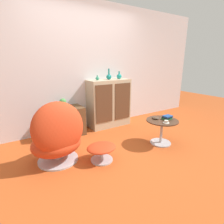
% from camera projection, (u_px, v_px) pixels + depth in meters
% --- Properties ---
extents(ground_plane, '(12.00, 12.00, 0.00)m').
position_uv_depth(ground_plane, '(124.00, 152.00, 2.85)').
color(ground_plane, '#B74C1E').
extents(wall_back, '(6.40, 0.06, 2.60)m').
position_uv_depth(wall_back, '(85.00, 67.00, 3.65)').
color(wall_back, silver).
rests_on(wall_back, ground_plane).
extents(sideboard, '(0.93, 0.41, 1.04)m').
position_uv_depth(sideboard, '(109.00, 103.00, 3.90)').
color(sideboard, tan).
rests_on(sideboard, ground_plane).
extents(tv_console, '(0.66, 0.45, 0.56)m').
position_uv_depth(tv_console, '(66.00, 121.00, 3.44)').
color(tv_console, brown).
rests_on(tv_console, ground_plane).
extents(egg_chair, '(0.78, 0.72, 0.94)m').
position_uv_depth(egg_chair, '(58.00, 136.00, 2.45)').
color(egg_chair, '#B7B7BC').
rests_on(egg_chair, ground_plane).
extents(ottoman, '(0.44, 0.38, 0.25)m').
position_uv_depth(ottoman, '(102.00, 149.00, 2.56)').
color(ottoman, '#B7B7BC').
rests_on(ottoman, ground_plane).
extents(coffee_table, '(0.55, 0.55, 0.44)m').
position_uv_depth(coffee_table, '(162.00, 128.00, 3.08)').
color(coffee_table, '#B7B7BC').
rests_on(coffee_table, ground_plane).
extents(vase_leftmost, '(0.07, 0.07, 0.10)m').
position_uv_depth(vase_leftmost, '(97.00, 78.00, 3.61)').
color(vase_leftmost, '#2D8E6B').
rests_on(vase_leftmost, sideboard).
extents(vase_inner_left, '(0.11, 0.11, 0.23)m').
position_uv_depth(vase_inner_left, '(109.00, 76.00, 3.74)').
color(vase_inner_left, '#147A75').
rests_on(vase_inner_left, sideboard).
extents(vase_inner_right, '(0.11, 0.11, 0.17)m').
position_uv_depth(vase_inner_right, '(119.00, 76.00, 3.88)').
color(vase_inner_right, teal).
rests_on(vase_inner_right, sideboard).
extents(potted_plant, '(0.13, 0.13, 0.19)m').
position_uv_depth(potted_plant, '(63.00, 103.00, 3.32)').
color(potted_plant, '#4C4C51').
rests_on(potted_plant, tv_console).
extents(teacup, '(0.10, 0.10, 0.05)m').
position_uv_depth(teacup, '(166.00, 122.00, 2.88)').
color(teacup, silver).
rests_on(teacup, coffee_table).
extents(book_stack, '(0.17, 0.13, 0.06)m').
position_uv_depth(book_stack, '(167.00, 117.00, 3.08)').
color(book_stack, '#237038').
rests_on(book_stack, coffee_table).
extents(bowl, '(0.12, 0.12, 0.04)m').
position_uv_depth(bowl, '(155.00, 118.00, 3.09)').
color(bowl, '#4C3828').
rests_on(bowl, coffee_table).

